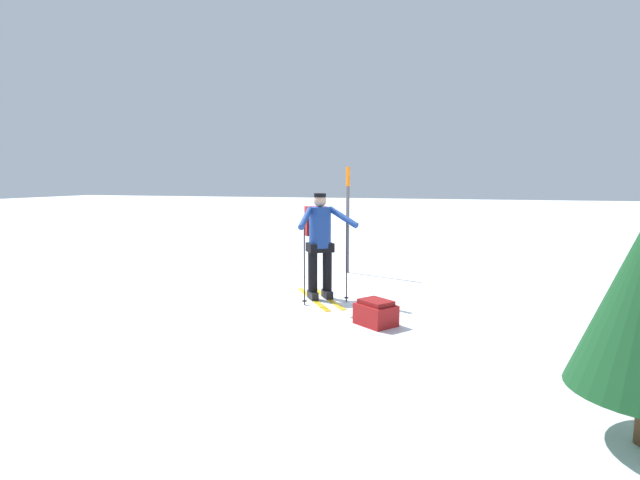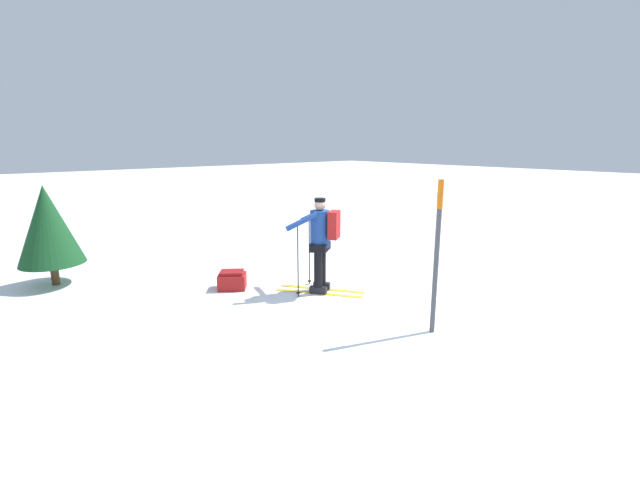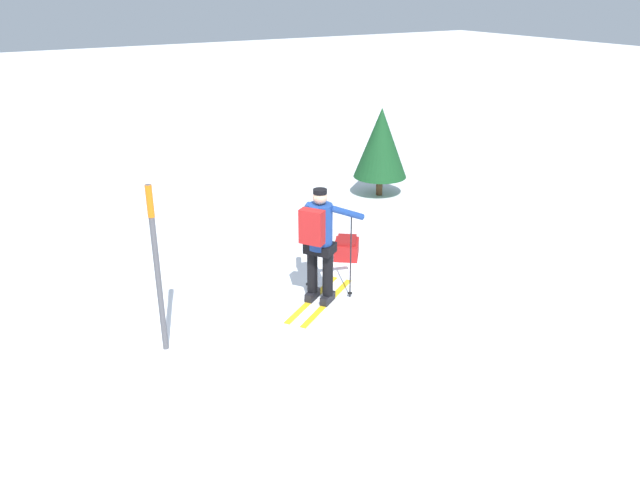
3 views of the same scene
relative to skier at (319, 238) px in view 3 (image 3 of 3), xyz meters
name	(u,v)px [view 3 (image 3 of 3)]	position (x,y,z in m)	size (l,w,h in m)	color
ground_plane	(278,320)	(-0.76, -0.17, -0.98)	(80.00, 80.00, 0.00)	white
skier	(319,238)	(0.00, 0.00, 0.00)	(1.50, 1.24, 1.69)	gold
dropped_backpack	(347,248)	(1.19, 1.12, -0.83)	(0.60, 0.62, 0.34)	maroon
trail_marker	(156,258)	(-2.30, -0.08, 0.26)	(0.08, 0.08, 2.15)	#4C4C51
pine_tree	(381,143)	(3.59, 3.52, 0.16)	(1.13, 1.13, 1.88)	#4C331E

